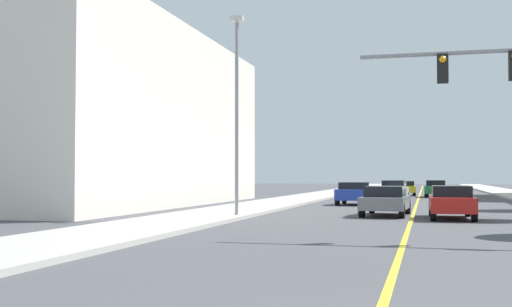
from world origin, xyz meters
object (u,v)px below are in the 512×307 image
street_lamp (237,105)px  car_red (451,201)px  car_yellow (405,188)px  car_silver (394,190)px  car_green (436,188)px  car_gray (386,200)px  car_blue (354,193)px

street_lamp → car_red: (8.80, 2.06, -4.09)m
car_red → car_yellow: bearing=94.5°
car_silver → car_green: bearing=74.6°
car_yellow → street_lamp: bearing=-101.9°
street_lamp → car_silver: (5.59, 20.46, -4.06)m
car_gray → car_silver: bearing=94.1°
car_blue → car_gray: car_blue is taller
car_blue → car_green: bearing=73.4°
street_lamp → car_silver: bearing=74.7°
street_lamp → car_red: street_lamp is taller
car_gray → car_silver: 17.11m
car_green → car_silver: 9.70m
car_red → car_silver: 18.68m
street_lamp → car_gray: size_ratio=1.88×
car_silver → street_lamp: bearing=-102.7°
car_green → car_silver: size_ratio=1.05×
street_lamp → car_gray: bearing=29.2°
car_gray → car_silver: size_ratio=1.02×
car_red → car_green: car_green is taller
car_red → car_silver: (-3.21, 18.40, 0.03)m
car_blue → car_silver: size_ratio=0.89×
street_lamp → car_blue: size_ratio=2.15×
car_blue → car_red: bearing=-64.3°
street_lamp → car_yellow: bearing=80.1°
car_gray → car_green: size_ratio=0.97×
street_lamp → car_green: street_lamp is taller
car_yellow → car_blue: bearing=-99.0°
car_blue → car_gray: size_ratio=0.87×
car_red → car_gray: size_ratio=1.00×
car_yellow → car_gray: (0.14, -30.16, 0.01)m
car_red → car_silver: bearing=99.0°
car_yellow → car_silver: size_ratio=1.02×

